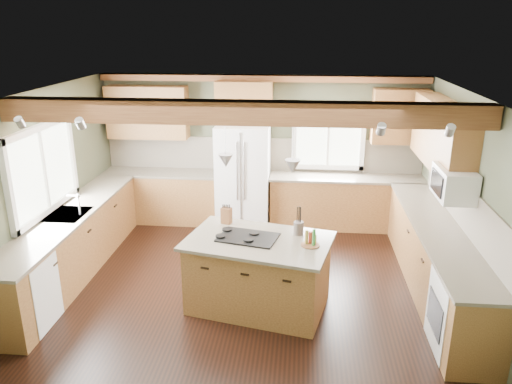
{
  "coord_description": "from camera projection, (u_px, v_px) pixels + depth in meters",
  "views": [
    {
      "loc": [
        0.69,
        -6.1,
        3.42
      ],
      "look_at": [
        0.09,
        0.3,
        1.24
      ],
      "focal_mm": 35.0,
      "sensor_mm": 36.0,
      "label": 1
    }
  ],
  "objects": [
    {
      "name": "refrigerator",
      "position": [
        243.0,
        176.0,
        8.65
      ],
      "size": [
        0.9,
        0.74,
        1.8
      ],
      "primitive_type": "cube",
      "color": "white",
      "rests_on": "floor"
    },
    {
      "name": "upper_cab_back_corner",
      "position": [
        400.0,
        116.0,
        8.27
      ],
      "size": [
        0.9,
        0.35,
        0.9
      ],
      "primitive_type": "cube",
      "color": "brown",
      "rests_on": "wall_back"
    },
    {
      "name": "pendant_right",
      "position": [
        293.0,
        167.0,
        5.64
      ],
      "size": [
        0.18,
        0.18,
        0.16
      ],
      "primitive_type": "cone",
      "rotation": [
        3.14,
        0.0,
        0.0
      ],
      "color": "#B2B2B7",
      "rests_on": "ceiling"
    },
    {
      "name": "counter_right",
      "position": [
        439.0,
        229.0,
        6.45
      ],
      "size": [
        0.64,
        3.74,
        0.04
      ],
      "primitive_type": "cube",
      "color": "#50473A",
      "rests_on": "base_cab_right"
    },
    {
      "name": "knife_block",
      "position": [
        226.0,
        216.0,
        6.54
      ],
      "size": [
        0.15,
        0.13,
        0.21
      ],
      "primitive_type": "cube",
      "rotation": [
        0.0,
        0.0,
        -0.33
      ],
      "color": "brown",
      "rests_on": "island_top"
    },
    {
      "name": "pendant_left",
      "position": [
        226.0,
        161.0,
        5.88
      ],
      "size": [
        0.18,
        0.18,
        0.16
      ],
      "primitive_type": "cone",
      "rotation": [
        3.14,
        0.0,
        0.0
      ],
      "color": "#B2B2B7",
      "rests_on": "ceiling"
    },
    {
      "name": "base_cab_back_left",
      "position": [
        162.0,
        197.0,
        9.0
      ],
      "size": [
        2.02,
        0.6,
        0.88
      ],
      "primitive_type": "cube",
      "color": "brown",
      "rests_on": "floor"
    },
    {
      "name": "window_left",
      "position": [
        42.0,
        170.0,
        6.71
      ],
      "size": [
        0.04,
        1.6,
        1.05
      ],
      "primitive_type": "cube",
      "color": "white",
      "rests_on": "wall_left"
    },
    {
      "name": "backsplash_right",
      "position": [
        465.0,
        207.0,
        6.32
      ],
      "size": [
        0.03,
        3.7,
        0.58
      ],
      "primitive_type": "cube",
      "color": "brown",
      "rests_on": "wall_right"
    },
    {
      "name": "counter_left",
      "position": [
        68.0,
        215.0,
        6.89
      ],
      "size": [
        0.64,
        3.74,
        0.04
      ],
      "primitive_type": "cube",
      "color": "#50473A",
      "rests_on": "base_cab_left"
    },
    {
      "name": "backsplash_back",
      "position": [
        262.0,
        154.0,
        8.86
      ],
      "size": [
        5.58,
        0.03,
        0.58
      ],
      "primitive_type": "cube",
      "color": "brown",
      "rests_on": "wall_back"
    },
    {
      "name": "oven",
      "position": [
        464.0,
        316.0,
        5.38
      ],
      "size": [
        0.6,
        0.72,
        0.84
      ],
      "primitive_type": "cube",
      "color": "white",
      "rests_on": "floor"
    },
    {
      "name": "base_cab_left",
      "position": [
        72.0,
        246.0,
        7.04
      ],
      "size": [
        0.6,
        3.7,
        0.88
      ],
      "primitive_type": "cube",
      "color": "brown",
      "rests_on": "floor"
    },
    {
      "name": "island_top",
      "position": [
        258.0,
        241.0,
        6.08
      ],
      "size": [
        1.94,
        1.46,
        0.04
      ],
      "primitive_type": "cube",
      "rotation": [
        0.0,
        0.0,
        -0.22
      ],
      "color": "#50473A",
      "rests_on": "island"
    },
    {
      "name": "base_cab_right",
      "position": [
        435.0,
        261.0,
        6.6
      ],
      "size": [
        0.6,
        3.7,
        0.88
      ],
      "primitive_type": "cube",
      "color": "brown",
      "rests_on": "floor"
    },
    {
      "name": "ceiling_beam",
      "position": [
        241.0,
        112.0,
        5.59
      ],
      "size": [
        5.55,
        0.26,
        0.26
      ],
      "primitive_type": "cube",
      "color": "#522917",
      "rests_on": "ceiling"
    },
    {
      "name": "upper_cab_right",
      "position": [
        442.0,
        135.0,
        6.9
      ],
      "size": [
        0.35,
        2.2,
        0.9
      ],
      "primitive_type": "cube",
      "color": "brown",
      "rests_on": "wall_right"
    },
    {
      "name": "counter_back_left",
      "position": [
        161.0,
        173.0,
        8.85
      ],
      "size": [
        2.06,
        0.64,
        0.04
      ],
      "primitive_type": "cube",
      "color": "#50473A",
      "rests_on": "base_cab_back_left"
    },
    {
      "name": "ceiling",
      "position": [
        246.0,
        94.0,
        6.07
      ],
      "size": [
        5.6,
        5.6,
        0.0
      ],
      "primitive_type": "plane",
      "rotation": [
        3.14,
        0.0,
        0.0
      ],
      "color": "silver",
      "rests_on": "wall_back"
    },
    {
      "name": "upper_cab_over_fridge",
      "position": [
        244.0,
        102.0,
        8.44
      ],
      "size": [
        0.96,
        0.35,
        0.7
      ],
      "primitive_type": "cube",
      "color": "brown",
      "rests_on": "wall_back"
    },
    {
      "name": "floor",
      "position": [
        247.0,
        283.0,
        6.91
      ],
      "size": [
        5.6,
        5.6,
        0.0
      ],
      "primitive_type": "plane",
      "color": "black",
      "rests_on": "ground"
    },
    {
      "name": "base_cab_back_right",
      "position": [
        346.0,
        203.0,
        8.71
      ],
      "size": [
        2.62,
        0.6,
        0.88
      ],
      "primitive_type": "cube",
      "color": "brown",
      "rests_on": "floor"
    },
    {
      "name": "wall_left",
      "position": [
        41.0,
        188.0,
        6.74
      ],
      "size": [
        0.0,
        5.0,
        5.0
      ],
      "primitive_type": "plane",
      "rotation": [
        1.57,
        0.0,
        1.57
      ],
      "color": "#414632",
      "rests_on": "ground"
    },
    {
      "name": "dishwasher",
      "position": [
        24.0,
        293.0,
        5.82
      ],
      "size": [
        0.6,
        0.6,
        0.84
      ],
      "primitive_type": "cube",
      "color": "white",
      "rests_on": "floor"
    },
    {
      "name": "wall_back",
      "position": [
        262.0,
        149.0,
        8.85
      ],
      "size": [
        5.6,
        0.0,
        5.6
      ],
      "primitive_type": "plane",
      "rotation": [
        1.57,
        0.0,
        0.0
      ],
      "color": "#414632",
      "rests_on": "ground"
    },
    {
      "name": "cooktop",
      "position": [
        248.0,
        237.0,
        6.11
      ],
      "size": [
        0.79,
        0.61,
        0.02
      ],
      "primitive_type": "cube",
      "rotation": [
        0.0,
        0.0,
        -0.22
      ],
      "color": "black",
      "rests_on": "island_top"
    },
    {
      "name": "utensil_crock",
      "position": [
        299.0,
        228.0,
        6.2
      ],
      "size": [
        0.14,
        0.14,
        0.17
      ],
      "primitive_type": "cylinder",
      "rotation": [
        0.0,
        0.0,
        -0.09
      ],
      "color": "#3F3632",
      "rests_on": "island_top"
    },
    {
      "name": "counter_back_right",
      "position": [
        347.0,
        178.0,
        8.56
      ],
      "size": [
        2.66,
        0.64,
        0.04
      ],
      "primitive_type": "cube",
      "color": "#50473A",
      "rests_on": "base_cab_back_right"
    },
    {
      "name": "faucet",
      "position": [
        79.0,
        206.0,
        6.83
      ],
      "size": [
        0.02,
        0.02,
        0.28
      ],
      "primitive_type": "cylinder",
      "color": "#B2B2B7",
      "rests_on": "sink"
    },
    {
      "name": "window_back",
      "position": [
        328.0,
        137.0,
        8.65
      ],
      "size": [
        1.1,
        0.04,
        1.0
      ],
      "primitive_type": "cube",
      "color": "white",
      "rests_on": "wall_back"
    },
    {
      "name": "sink",
      "position": [
        68.0,
        215.0,
        6.89
      ],
      "size": [
        0.5,
        0.65,
        0.03
      ],
      "primitive_type": "cube",
      "color": "#262628",
      "rests_on": "counter_left"
    },
    {
      "name": "microwave",
      "position": [
        454.0,
        183.0,
        6.14
      ],
      "size": [
        0.4,
        0.7,
        0.38
      ],
      "primitive_type": "cube",
      "color": "white",
      "rests_on": "wall_right"
    },
    {
      "name": "wall_right",
      "position": [
        469.0,
        202.0,
        6.25
      ],
      "size": [
        0.0,
        5.0,
        5.0
      ],
      "primitive_type": "plane",
      "rotation": [
        1.57,
        0.0,
        -1.57
      ],
      "color": "#414632",
      "rests_on": "ground"
    },
    {
      "name": "island",
      "position": [
        258.0,
        275.0,
        6.23
      ],
      "size": [
        1.81,
        1.33,
        0.88
      ],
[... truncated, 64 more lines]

